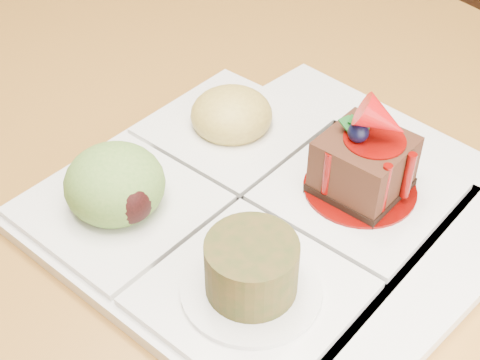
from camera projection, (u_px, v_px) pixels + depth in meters
dining_table at (59, 139)px, 0.73m from camera, size 1.00×1.80×0.75m
sampler_plate at (234, 191)px, 0.54m from camera, size 0.34×0.34×0.11m
second_plate at (319, 202)px, 0.55m from camera, size 0.33×0.33×0.01m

